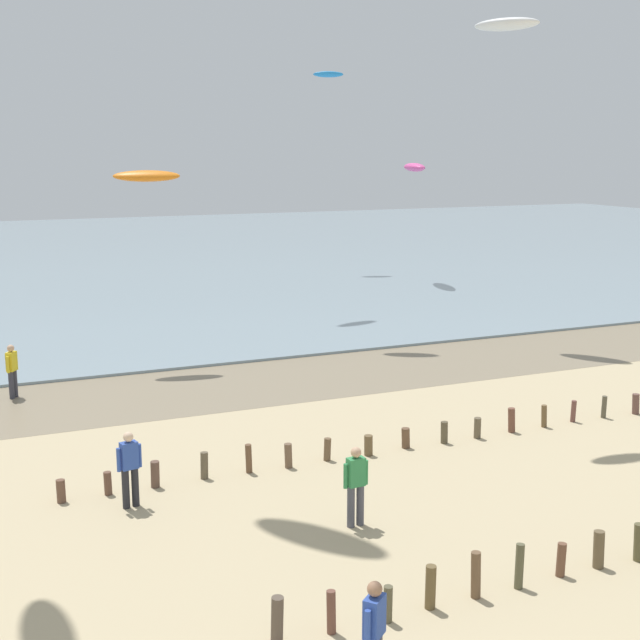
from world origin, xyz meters
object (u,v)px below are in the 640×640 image
person_trailing_behind (356,484)px  kite_aloft_2 (507,24)px  kite_aloft_1 (328,74)px  kite_aloft_10 (414,167)px  person_left_flank (12,369)px  person_nearest_camera (374,633)px  person_far_down_beach (130,467)px  kite_aloft_0 (147,176)px

person_trailing_behind → kite_aloft_2: kite_aloft_2 is taller
kite_aloft_1 → kite_aloft_10: size_ratio=0.62×
person_trailing_behind → kite_aloft_10: kite_aloft_10 is taller
person_left_flank → kite_aloft_2: (19.11, 1.59, 11.53)m
kite_aloft_2 → person_nearest_camera: bearing=-72.2°
person_far_down_beach → kite_aloft_10: 34.09m
person_far_down_beach → kite_aloft_0: (3.36, 12.68, 5.84)m
person_trailing_behind → kite_aloft_10: size_ratio=0.57×
kite_aloft_0 → kite_aloft_1: size_ratio=1.23×
person_far_down_beach → person_left_flank: bearing=99.6°
kite_aloft_1 → kite_aloft_10: kite_aloft_1 is taller
person_far_down_beach → person_trailing_behind: same height
person_nearest_camera → kite_aloft_2: kite_aloft_2 is taller
person_left_flank → kite_aloft_10: bearing=34.3°
person_left_flank → kite_aloft_1: bearing=47.6°
person_left_flank → kite_aloft_10: kite_aloft_10 is taller
person_nearest_camera → kite_aloft_10: kite_aloft_10 is taller
kite_aloft_1 → kite_aloft_2: size_ratio=0.71×
person_nearest_camera → kite_aloft_0: 21.49m
person_nearest_camera → person_far_down_beach: (-1.88, 7.96, 0.00)m
person_far_down_beach → kite_aloft_0: 14.35m
kite_aloft_0 → kite_aloft_10: (18.19, 13.11, -0.08)m
person_trailing_behind → kite_aloft_2: 22.75m
person_trailing_behind → kite_aloft_10: 34.01m
person_left_flank → kite_aloft_0: size_ratio=0.74×
person_far_down_beach → person_trailing_behind: size_ratio=1.00×
kite_aloft_1 → person_far_down_beach: bearing=77.8°
person_nearest_camera → kite_aloft_2: 27.47m
person_nearest_camera → kite_aloft_10: bearing=59.8°
kite_aloft_0 → person_far_down_beach: bearing=85.2°
kite_aloft_10 → person_far_down_beach: bearing=-25.1°
person_nearest_camera → kite_aloft_1: size_ratio=0.91×
person_nearest_camera → person_left_flank: size_ratio=1.00×
kite_aloft_2 → kite_aloft_10: bearing=130.3°
kite_aloft_2 → kite_aloft_10: size_ratio=0.88×
kite_aloft_0 → person_left_flank: bearing=38.5°
person_nearest_camera → kite_aloft_1: kite_aloft_1 is taller
kite_aloft_10 → kite_aloft_2: bearing=-1.4°
person_left_flank → kite_aloft_0: (5.05, 2.73, 5.84)m
kite_aloft_2 → kite_aloft_10: kite_aloft_2 is taller
person_left_flank → person_trailing_behind: bearing=-65.7°
kite_aloft_0 → kite_aloft_1: (16.01, 20.33, 5.51)m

